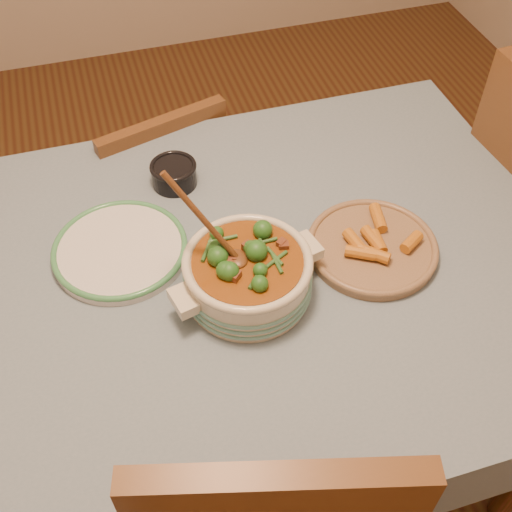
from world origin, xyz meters
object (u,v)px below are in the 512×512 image
(dining_table, at_px, (192,308))
(chair_far, at_px, (159,196))
(fried_plate, at_px, (372,245))
(stew_casserole, at_px, (247,272))
(white_plate, at_px, (120,249))
(condiment_bowl, at_px, (174,173))

(dining_table, bearing_deg, chair_far, 87.99)
(dining_table, distance_m, fried_plate, 0.42)
(stew_casserole, bearing_deg, white_plate, 141.84)
(stew_casserole, distance_m, chair_far, 0.78)
(stew_casserole, xyz_separation_m, chair_far, (-0.09, 0.68, -0.37))
(stew_casserole, xyz_separation_m, fried_plate, (0.29, 0.03, -0.05))
(stew_casserole, relative_size, chair_far, 0.42)
(stew_casserole, distance_m, fried_plate, 0.30)
(white_plate, bearing_deg, condiment_bowl, 49.82)
(fried_plate, height_order, chair_far, fried_plate)
(stew_casserole, bearing_deg, dining_table, 150.49)
(white_plate, distance_m, fried_plate, 0.55)
(condiment_bowl, height_order, fried_plate, condiment_bowl)
(dining_table, bearing_deg, stew_casserole, -29.51)
(condiment_bowl, relative_size, fried_plate, 0.44)
(white_plate, distance_m, chair_far, 0.61)
(stew_casserole, bearing_deg, chair_far, 97.51)
(chair_far, bearing_deg, stew_casserole, 81.65)
(white_plate, height_order, condiment_bowl, condiment_bowl)
(chair_far, bearing_deg, fried_plate, 104.80)
(white_plate, height_order, fried_plate, fried_plate)
(condiment_bowl, distance_m, fried_plate, 0.50)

